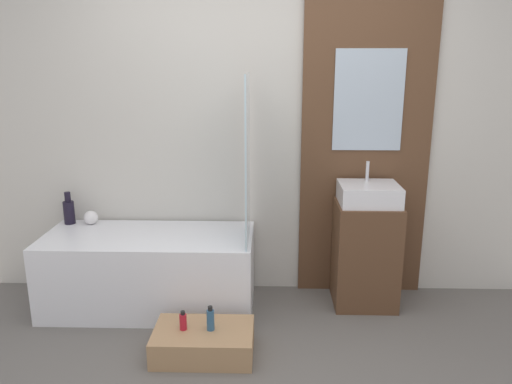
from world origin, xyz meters
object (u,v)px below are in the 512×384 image
Objects in this scene: wooden_step_bench at (204,342)px; sink at (369,194)px; bottle_soap_primary at (183,321)px; bottle_soap_secondary at (210,319)px; vase_tall_dark at (69,211)px; vase_round_light at (91,218)px; bathtub at (150,271)px.

wooden_step_bench is 1.46× the size of sink.
bottle_soap_secondary is at bearing 0.00° from bottle_soap_primary.
sink reaches higher than vase_tall_dark.
bottle_soap_primary is 0.78× the size of bottle_soap_secondary.
bottle_soap_secondary is at bearing -40.14° from vase_round_light.
bottle_soap_secondary is at bearing -145.85° from sink.
vase_tall_dark is 2.36× the size of vase_round_light.
wooden_step_bench is 1.52m from vase_tall_dark.
bottle_soap_primary is (-1.23, -0.72, -0.62)m from sink.
vase_tall_dark is (-1.12, 0.85, 0.57)m from wooden_step_bench.
bottle_soap_secondary reaches higher than wooden_step_bench.
wooden_step_bench is at bearing -41.47° from vase_round_light.
vase_tall_dark is at bearing 176.01° from vase_round_light.
bathtub is 14.25× the size of vase_round_light.
wooden_step_bench is at bearing 0.00° from bottle_soap_primary.
vase_tall_dark reaches higher than bathtub.
wooden_step_bench is 3.88× the size of bottle_soap_secondary.
sink is (1.57, 0.10, 0.56)m from bathtub.
bathtub reaches higher than wooden_step_bench.
bottle_soap_primary is 0.17m from bottle_soap_secondary.
vase_tall_dark is at bearing 176.51° from sink.
vase_round_light is 0.86× the size of bottle_soap_primary.
sink is 2.65× the size of bottle_soap_secondary.
bottle_soap_primary reaches higher than wooden_step_bench.
bathtub reaches higher than bottle_soap_primary.
wooden_step_bench is 1.38m from vase_round_light.
vase_round_light is 1.36m from bottle_soap_secondary.
wooden_step_bench is 2.47× the size of vase_tall_dark.
sink is at bearing 3.75° from bathtub.
bathtub is at bearing -24.98° from vase_round_light.
vase_round_light reaches higher than bathtub.
vase_tall_dark is at bearing 143.82° from bottle_soap_secondary.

